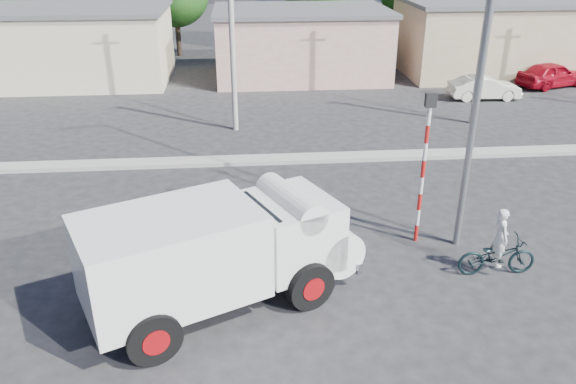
{
  "coord_description": "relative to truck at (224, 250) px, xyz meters",
  "views": [
    {
      "loc": [
        -1.71,
        -12.33,
        8.18
      ],
      "look_at": [
        -0.45,
        2.34,
        1.3
      ],
      "focal_mm": 35.0,
      "sensor_mm": 36.0,
      "label": 1
    }
  ],
  "objects": [
    {
      "name": "median",
      "position": [
        2.24,
        9.06,
        -1.4
      ],
      "size": [
        40.0,
        0.8,
        0.16
      ],
      "primitive_type": "cube",
      "color": "#99968E",
      "rests_on": "ground"
    },
    {
      "name": "truck",
      "position": [
        0.0,
        0.0,
        0.0
      ],
      "size": [
        6.83,
        4.8,
        2.67
      ],
      "rotation": [
        0.0,
        0.0,
        0.43
      ],
      "color": "black",
      "rests_on": "ground"
    },
    {
      "name": "utility_poles",
      "position": [
        5.49,
        13.06,
        2.59
      ],
      "size": [
        35.4,
        0.24,
        8.0
      ],
      "color": "#99968E",
      "rests_on": "ground"
    },
    {
      "name": "building_row",
      "position": [
        3.34,
        23.06,
        0.65
      ],
      "size": [
        37.8,
        7.3,
        4.44
      ],
      "color": "beige",
      "rests_on": "ground"
    },
    {
      "name": "cyclist",
      "position": [
        6.99,
        0.67,
        -0.68
      ],
      "size": [
        0.39,
        0.59,
        1.59
      ],
      "primitive_type": "imported",
      "rotation": [
        0.0,
        0.0,
        1.56
      ],
      "color": "white",
      "rests_on": "ground"
    },
    {
      "name": "car_red",
      "position": [
        18.3,
        19.19,
        -0.76
      ],
      "size": [
        4.52,
        2.94,
        1.43
      ],
      "primitive_type": "imported",
      "rotation": [
        0.0,
        0.0,
        1.89
      ],
      "color": "#A30818",
      "rests_on": "ground"
    },
    {
      "name": "bicycle",
      "position": [
        6.99,
        0.67,
        -0.95
      ],
      "size": [
        2.04,
        0.74,
        1.07
      ],
      "primitive_type": "imported",
      "rotation": [
        0.0,
        0.0,
        1.56
      ],
      "color": "black",
      "rests_on": "ground"
    },
    {
      "name": "traffic_pole",
      "position": [
        5.44,
        2.56,
        1.12
      ],
      "size": [
        0.28,
        0.18,
        4.36
      ],
      "color": "red",
      "rests_on": "ground"
    },
    {
      "name": "streetlight",
      "position": [
        6.38,
        2.26,
        3.48
      ],
      "size": [
        2.34,
        0.22,
        9.0
      ],
      "color": "slate",
      "rests_on": "ground"
    },
    {
      "name": "car_cream",
      "position": [
        13.42,
        17.02,
        -0.87
      ],
      "size": [
        3.75,
        1.37,
        1.23
      ],
      "primitive_type": "imported",
      "rotation": [
        0.0,
        0.0,
        1.55
      ],
      "color": "#EAEACC",
      "rests_on": "ground"
    },
    {
      "name": "ground_plane",
      "position": [
        2.24,
        1.06,
        -1.48
      ],
      "size": [
        120.0,
        120.0,
        0.0
      ],
      "primitive_type": "plane",
      "color": "#262628",
      "rests_on": "ground"
    }
  ]
}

